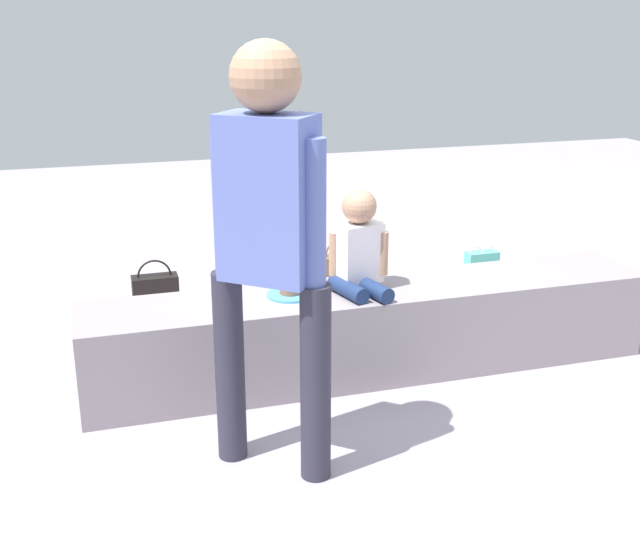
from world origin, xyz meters
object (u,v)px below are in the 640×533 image
(handbag_black_leather, at_px, (156,291))
(water_bottle_near_gift, at_px, (170,324))
(child_seated, at_px, (359,247))
(cake_plate, at_px, (290,291))
(party_cup_red, at_px, (216,306))
(adult_standing, at_px, (269,226))
(handbag_brown_canvas, at_px, (343,270))
(gift_bag, at_px, (481,277))
(cake_box_white, at_px, (289,328))

(handbag_black_leather, bearing_deg, water_bottle_near_gift, -86.72)
(child_seated, distance_m, handbag_black_leather, 1.54)
(cake_plate, height_order, party_cup_red, cake_plate)
(adult_standing, relative_size, water_bottle_near_gift, 8.62)
(child_seated, distance_m, adult_standing, 0.96)
(handbag_black_leather, xyz_separation_m, handbag_brown_canvas, (1.18, 0.05, 0.01))
(child_seated, xyz_separation_m, handbag_brown_canvas, (0.32, 1.20, -0.52))
(child_seated, distance_m, party_cup_red, 1.27)
(gift_bag, xyz_separation_m, handbag_brown_canvas, (-0.71, 0.50, -0.05))
(child_seated, distance_m, gift_bag, 1.33)
(party_cup_red, height_order, handbag_brown_canvas, handbag_brown_canvas)
(water_bottle_near_gift, relative_size, handbag_black_leather, 0.61)
(cake_box_white, bearing_deg, gift_bag, 8.68)
(handbag_brown_canvas, bearing_deg, water_bottle_near_gift, -155.53)
(water_bottle_near_gift, height_order, party_cup_red, water_bottle_near_gift)
(child_seated, xyz_separation_m, adult_standing, (-0.59, -0.69, 0.33))
(child_seated, relative_size, water_bottle_near_gift, 2.61)
(party_cup_red, relative_size, handbag_brown_canvas, 0.27)
(cake_plate, distance_m, water_bottle_near_gift, 0.91)
(cake_plate, relative_size, party_cup_red, 2.47)
(water_bottle_near_gift, bearing_deg, cake_box_white, -15.06)
(child_seated, bearing_deg, cake_box_white, 112.58)
(adult_standing, height_order, party_cup_red, adult_standing)
(adult_standing, distance_m, handbag_brown_canvas, 2.27)
(gift_bag, relative_size, water_bottle_near_gift, 1.94)
(water_bottle_near_gift, xyz_separation_m, handbag_black_leather, (-0.03, 0.48, 0.02))
(child_seated, bearing_deg, handbag_brown_canvas, 75.05)
(gift_bag, height_order, handbag_brown_canvas, gift_bag)
(child_seated, height_order, water_bottle_near_gift, child_seated)
(child_seated, height_order, party_cup_red, child_seated)
(gift_bag, xyz_separation_m, water_bottle_near_gift, (-1.86, -0.02, -0.08))
(water_bottle_near_gift, distance_m, handbag_black_leather, 0.48)
(handbag_brown_canvas, bearing_deg, cake_box_white, -127.69)
(gift_bag, height_order, party_cup_red, gift_bag)
(child_seated, bearing_deg, water_bottle_near_gift, 140.80)
(child_seated, xyz_separation_m, gift_bag, (1.03, 0.70, -0.48))
(adult_standing, distance_m, party_cup_red, 1.91)
(child_seated, height_order, cake_plate, child_seated)
(cake_plate, height_order, handbag_brown_canvas, cake_plate)
(child_seated, bearing_deg, adult_standing, -130.35)
(child_seated, xyz_separation_m, handbag_black_leather, (-0.86, 1.16, -0.53))
(cake_box_white, xyz_separation_m, handbag_black_leather, (-0.65, 0.65, 0.05))
(cake_box_white, xyz_separation_m, handbag_brown_canvas, (0.53, 0.69, 0.06))
(child_seated, xyz_separation_m, cake_box_white, (-0.21, 0.51, -0.58))
(adult_standing, xyz_separation_m, water_bottle_near_gift, (-0.25, 1.37, -0.88))
(cake_box_white, distance_m, handbag_black_leather, 0.92)
(gift_bag, bearing_deg, water_bottle_near_gift, -179.29)
(party_cup_red, xyz_separation_m, handbag_brown_canvas, (0.85, 0.22, 0.07))
(party_cup_red, bearing_deg, gift_bag, -10.34)
(child_seated, bearing_deg, handbag_black_leather, 126.57)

